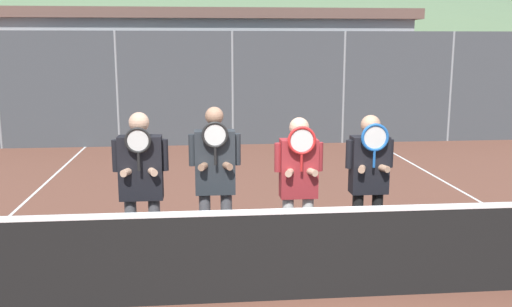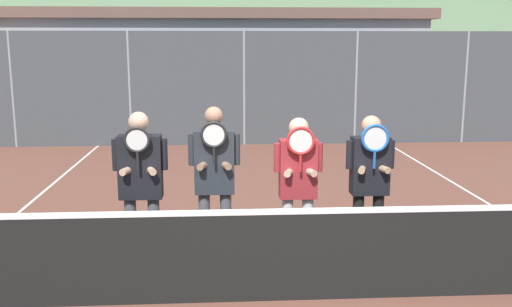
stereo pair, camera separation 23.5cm
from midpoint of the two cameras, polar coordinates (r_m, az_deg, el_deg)
ground_plane at (r=5.98m, az=3.81°, el=-14.44°), size 120.00×120.00×0.00m
hill_distant at (r=59.58m, az=-2.89°, el=8.44°), size 94.71×52.62×18.42m
clubhouse_building at (r=22.41m, az=-4.33°, el=9.22°), size 15.99×5.50×3.77m
fence_back at (r=14.55m, az=-0.72°, el=6.50°), size 17.32×0.06×2.87m
tennis_net at (r=5.78m, az=3.87°, el=-9.98°), size 10.03×0.09×1.06m
court_line_left_sideline at (r=9.24m, az=-22.54°, el=-5.98°), size 0.05×16.00×0.01m
court_line_right_sideline at (r=9.80m, az=23.67°, el=-5.12°), size 0.05×16.00×0.01m
player_leftmost at (r=6.36m, az=-10.42°, el=-2.54°), size 0.60×0.34×1.84m
player_center_left at (r=6.41m, az=-3.12°, el=-2.21°), size 0.58×0.34×1.88m
player_center_right at (r=6.46m, az=5.27°, el=-2.65°), size 0.55×0.34×1.75m
player_rightmost at (r=6.73m, az=12.29°, el=-2.25°), size 0.56×0.34×1.76m
car_far_left at (r=18.63m, az=-16.84°, el=5.36°), size 4.08×2.02×1.77m
car_left_of_center at (r=17.72m, az=-1.14°, el=5.60°), size 4.65×1.99×1.80m
car_center at (r=18.64m, az=14.62°, el=5.62°), size 4.15×1.92×1.88m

